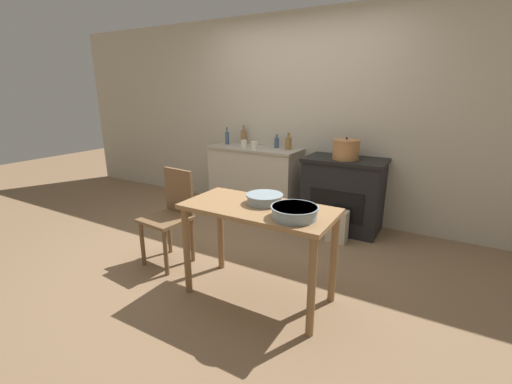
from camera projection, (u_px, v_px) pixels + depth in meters
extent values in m
plane|color=#896B4C|center=(235.00, 257.00, 3.47)|extent=(14.00, 14.00, 0.00)
cube|color=beige|center=(301.00, 118.00, 4.42)|extent=(8.00, 0.07, 2.55)
cube|color=beige|center=(255.00, 181.00, 4.68)|extent=(1.21, 0.49, 0.86)
cube|color=#A9A08F|center=(255.00, 148.00, 4.56)|extent=(1.24, 0.52, 0.03)
cube|color=black|center=(343.00, 196.00, 4.08)|extent=(0.88, 0.53, 0.83)
cube|color=black|center=(346.00, 160.00, 3.95)|extent=(0.92, 0.57, 0.04)
cube|color=black|center=(336.00, 206.00, 3.87)|extent=(0.62, 0.01, 0.35)
cube|color=#997047|center=(259.00, 209.00, 2.60)|extent=(1.17, 0.56, 0.03)
cylinder|color=olive|center=(187.00, 251.00, 2.77)|extent=(0.06, 0.06, 0.74)
cylinder|color=olive|center=(312.00, 288.00, 2.26)|extent=(0.06, 0.06, 0.74)
cylinder|color=olive|center=(220.00, 231.00, 3.16)|extent=(0.06, 0.06, 0.74)
cylinder|color=olive|center=(334.00, 259.00, 2.65)|extent=(0.06, 0.06, 0.74)
cube|color=brown|center=(166.00, 219.00, 3.22)|extent=(0.43, 0.43, 0.03)
cube|color=brown|center=(179.00, 191.00, 3.30)|extent=(0.36, 0.06, 0.43)
cylinder|color=brown|center=(142.00, 244.00, 3.25)|extent=(0.04, 0.04, 0.44)
cylinder|color=brown|center=(166.00, 253.00, 3.07)|extent=(0.04, 0.04, 0.44)
cylinder|color=brown|center=(169.00, 232.00, 3.51)|extent=(0.04, 0.04, 0.44)
cylinder|color=brown|center=(192.00, 240.00, 3.33)|extent=(0.04, 0.04, 0.44)
cube|color=beige|center=(337.00, 226.00, 3.78)|extent=(0.22, 0.15, 0.36)
cylinder|color=#B77A47|center=(346.00, 150.00, 3.86)|extent=(0.29, 0.29, 0.21)
cylinder|color=#B77A47|center=(347.00, 140.00, 3.83)|extent=(0.31, 0.31, 0.02)
sphere|color=black|center=(347.00, 138.00, 3.82)|extent=(0.02, 0.02, 0.02)
cylinder|color=#93A8B2|center=(265.00, 199.00, 2.66)|extent=(0.27, 0.27, 0.07)
cylinder|color=#8597A0|center=(265.00, 195.00, 2.65)|extent=(0.29, 0.29, 0.01)
cylinder|color=#93A8B2|center=(294.00, 212.00, 2.35)|extent=(0.31, 0.31, 0.08)
cylinder|color=#8597A0|center=(295.00, 207.00, 2.34)|extent=(0.33, 0.33, 0.01)
cylinder|color=olive|center=(288.00, 144.00, 4.36)|extent=(0.08, 0.08, 0.15)
cylinder|color=olive|center=(289.00, 135.00, 4.33)|extent=(0.03, 0.03, 0.06)
cylinder|color=#3D5675|center=(227.00, 138.00, 4.78)|extent=(0.06, 0.06, 0.17)
cylinder|color=#3D5675|center=(227.00, 130.00, 4.75)|extent=(0.02, 0.02, 0.07)
cylinder|color=#3D5675|center=(277.00, 143.00, 4.49)|extent=(0.06, 0.06, 0.13)
cylinder|color=#3D5675|center=(277.00, 136.00, 4.47)|extent=(0.02, 0.02, 0.05)
cylinder|color=olive|center=(244.00, 137.00, 4.80)|extent=(0.07, 0.07, 0.19)
cylinder|color=olive|center=(244.00, 128.00, 4.76)|extent=(0.03, 0.03, 0.07)
cylinder|color=silver|center=(254.00, 146.00, 4.35)|extent=(0.08, 0.08, 0.10)
cylinder|color=silver|center=(244.00, 144.00, 4.49)|extent=(0.08, 0.08, 0.10)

